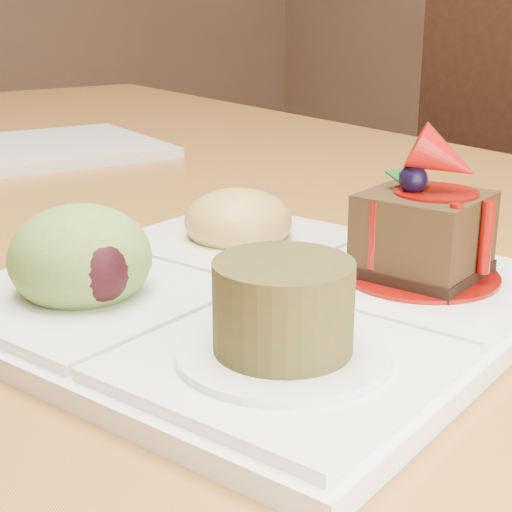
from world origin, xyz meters
TOP-DOWN VIEW (x-y plane):
  - dining_table at (0.00, 0.00)m, footprint 1.00×1.80m
  - chair_right at (0.74, 0.05)m, footprint 0.53×0.53m
  - sampler_plate at (-0.04, -0.36)m, footprint 0.36×0.36m
  - second_plate at (0.06, 0.19)m, footprint 0.24×0.24m

SIDE VIEW (x-z plane):
  - chair_right at x=0.74m, z-range 0.07..1.11m
  - dining_table at x=0.00m, z-range 0.31..1.06m
  - second_plate at x=0.06m, z-range 0.75..0.76m
  - sampler_plate at x=-0.04m, z-range 0.72..0.83m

